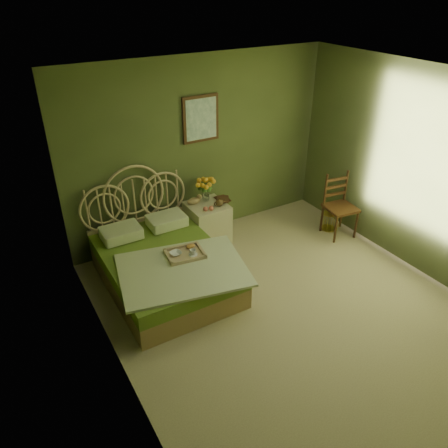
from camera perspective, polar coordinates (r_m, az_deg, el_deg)
floor at (r=5.32m, az=8.87°, el=-11.27°), size 4.50×4.50×0.00m
ceiling at (r=4.12m, az=11.78°, el=17.12°), size 4.50×4.50×0.00m
wall_back at (r=6.29m, az=-3.09°, el=9.66°), size 4.00×0.00×4.00m
wall_left at (r=3.77m, az=-14.24°, el=-6.37°), size 0.00×4.50×4.50m
wall_right at (r=5.98m, az=25.17°, el=5.68°), size 0.00×4.50×4.50m
wall_art at (r=6.12m, az=-3.05°, el=13.55°), size 0.54×0.04×0.64m
bed at (r=5.58m, az=-7.89°, el=-5.22°), size 1.65×2.09×1.29m
nightstand at (r=6.37m, az=-2.22°, el=0.72°), size 0.54×0.54×1.03m
chair at (r=6.71m, az=14.63°, el=2.88°), size 0.48×0.48×0.95m
birdcage at (r=6.95m, az=13.62°, el=0.70°), size 0.24×0.24×0.37m
book_lower at (r=6.34m, az=-0.90°, el=3.08°), size 0.18×0.24×0.02m
book_upper at (r=6.33m, az=-0.91°, el=3.24°), size 0.26×0.29×0.02m
cereal_bowl at (r=5.34m, az=-6.33°, el=-3.85°), size 0.16×0.16×0.03m
coffee_cup at (r=5.31m, az=-4.08°, el=-3.72°), size 0.08×0.08×0.07m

